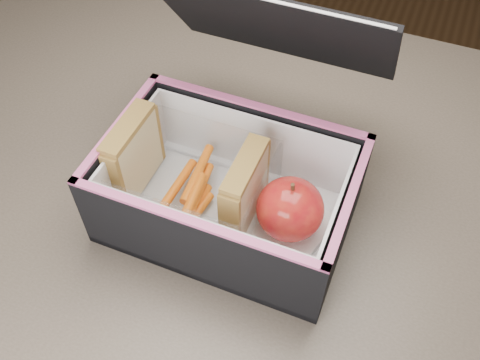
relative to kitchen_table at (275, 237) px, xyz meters
The scene contains 8 objects.
kitchen_table is the anchor object (origin of this frame).
lunch_bag 0.16m from the kitchen_table, 133.93° to the right, with size 0.28×0.29×0.25m.
plastic_tub 0.18m from the kitchen_table, 150.85° to the right, with size 0.18×0.13×0.08m, color white, non-canonical shape.
sandwich_left 0.23m from the kitchen_table, 162.25° to the right, with size 0.02×0.09×0.10m.
sandwich_right 0.16m from the kitchen_table, 114.83° to the right, with size 0.02×0.08×0.10m.
carrot_sticks 0.16m from the kitchen_table, 142.94° to the right, with size 0.05×0.14×0.03m.
paper_napkin 0.12m from the kitchen_table, 56.93° to the right, with size 0.08×0.08×0.01m, color white.
red_apple 0.16m from the kitchen_table, 61.12° to the right, with size 0.08×0.08×0.08m.
Camera 1 is at (0.11, -0.39, 1.28)m, focal length 40.00 mm.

